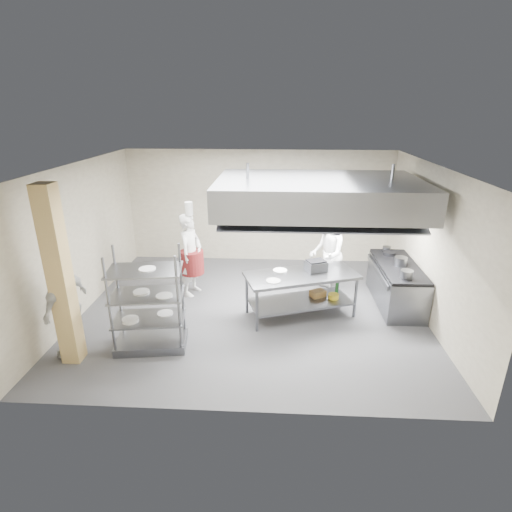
# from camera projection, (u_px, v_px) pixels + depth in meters

# --- Properties ---
(floor) EXTENTS (7.00, 7.00, 0.00)m
(floor) POSITION_uv_depth(u_px,v_px,m) (252.00, 310.00, 8.43)
(floor) COLOR #38383A
(floor) RESTS_ON ground
(ceiling) EXTENTS (7.00, 7.00, 0.00)m
(ceiling) POSITION_uv_depth(u_px,v_px,m) (251.00, 166.00, 7.37)
(ceiling) COLOR silver
(ceiling) RESTS_ON wall_back
(wall_back) EXTENTS (7.00, 0.00, 7.00)m
(wall_back) POSITION_uv_depth(u_px,v_px,m) (259.00, 207.00, 10.70)
(wall_back) COLOR gray
(wall_back) RESTS_ON ground
(wall_left) EXTENTS (0.00, 6.00, 6.00)m
(wall_left) POSITION_uv_depth(u_px,v_px,m) (80.00, 240.00, 8.08)
(wall_left) COLOR gray
(wall_left) RESTS_ON ground
(wall_right) EXTENTS (0.00, 6.00, 6.00)m
(wall_right) POSITION_uv_depth(u_px,v_px,m) (432.00, 246.00, 7.72)
(wall_right) COLOR gray
(wall_right) RESTS_ON ground
(column) EXTENTS (0.30, 0.30, 3.00)m
(column) POSITION_uv_depth(u_px,v_px,m) (60.00, 278.00, 6.28)
(column) COLOR #DDB971
(column) RESTS_ON floor
(exhaust_hood) EXTENTS (4.00, 2.50, 0.60)m
(exhaust_hood) POSITION_uv_depth(u_px,v_px,m) (318.00, 194.00, 7.89)
(exhaust_hood) COLOR gray
(exhaust_hood) RESTS_ON ceiling
(hood_strip_a) EXTENTS (1.60, 0.12, 0.04)m
(hood_strip_a) POSITION_uv_depth(u_px,v_px,m) (273.00, 210.00, 8.05)
(hood_strip_a) COLOR white
(hood_strip_a) RESTS_ON exhaust_hood
(hood_strip_b) EXTENTS (1.60, 0.12, 0.04)m
(hood_strip_b) POSITION_uv_depth(u_px,v_px,m) (363.00, 211.00, 7.95)
(hood_strip_b) COLOR white
(hood_strip_b) RESTS_ON exhaust_hood
(wall_shelf) EXTENTS (1.50, 0.28, 0.04)m
(wall_shelf) POSITION_uv_depth(u_px,v_px,m) (327.00, 209.00, 10.46)
(wall_shelf) COLOR gray
(wall_shelf) RESTS_ON wall_back
(island) EXTENTS (2.40, 1.59, 0.91)m
(island) POSITION_uv_depth(u_px,v_px,m) (301.00, 295.00, 8.09)
(island) COLOR gray
(island) RESTS_ON floor
(island_worktop) EXTENTS (2.40, 1.59, 0.06)m
(island_worktop) POSITION_uv_depth(u_px,v_px,m) (301.00, 275.00, 7.94)
(island_worktop) COLOR gray
(island_worktop) RESTS_ON island
(island_undershelf) EXTENTS (2.20, 1.44, 0.04)m
(island_undershelf) POSITION_uv_depth(u_px,v_px,m) (300.00, 301.00, 8.14)
(island_undershelf) COLOR slate
(island_undershelf) RESTS_ON island
(pass_rack) EXTENTS (1.30, 0.87, 1.83)m
(pass_rack) POSITION_uv_depth(u_px,v_px,m) (148.00, 300.00, 6.85)
(pass_rack) COLOR slate
(pass_rack) RESTS_ON floor
(cooking_range) EXTENTS (0.80, 2.00, 0.84)m
(cooking_range) POSITION_uv_depth(u_px,v_px,m) (396.00, 285.00, 8.59)
(cooking_range) COLOR slate
(cooking_range) RESTS_ON floor
(range_top) EXTENTS (0.78, 1.96, 0.06)m
(range_top) POSITION_uv_depth(u_px,v_px,m) (399.00, 266.00, 8.43)
(range_top) COLOR black
(range_top) RESTS_ON cooking_range
(chef_head) EXTENTS (0.63, 0.78, 1.87)m
(chef_head) POSITION_uv_depth(u_px,v_px,m) (191.00, 255.00, 8.86)
(chef_head) COLOR white
(chef_head) RESTS_ON floor
(chef_line) EXTENTS (0.78, 0.98, 1.94)m
(chef_line) POSITION_uv_depth(u_px,v_px,m) (326.00, 254.00, 8.82)
(chef_line) COLOR silver
(chef_line) RESTS_ON floor
(chef_plating) EXTENTS (0.57, 1.13, 1.85)m
(chef_plating) POSITION_uv_depth(u_px,v_px,m) (66.00, 305.00, 6.67)
(chef_plating) COLOR silver
(chef_plating) RESTS_ON floor
(griddle) EXTENTS (0.49, 0.44, 0.19)m
(griddle) POSITION_uv_depth(u_px,v_px,m) (316.00, 266.00, 8.07)
(griddle) COLOR slate
(griddle) RESTS_ON island_worktop
(wicker_basket) EXTENTS (0.36, 0.33, 0.13)m
(wicker_basket) POSITION_uv_depth(u_px,v_px,m) (318.00, 293.00, 8.30)
(wicker_basket) COLOR #9A6A3D
(wicker_basket) RESTS_ON island_undershelf
(stockpot) EXTENTS (0.26, 0.26, 0.18)m
(stockpot) POSITION_uv_depth(u_px,v_px,m) (401.00, 261.00, 8.36)
(stockpot) COLOR slate
(stockpot) RESTS_ON range_top
(plate_stack) EXTENTS (0.28, 0.28, 0.05)m
(plate_stack) POSITION_uv_depth(u_px,v_px,m) (149.00, 317.00, 6.96)
(plate_stack) COLOR white
(plate_stack) RESTS_ON pass_rack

